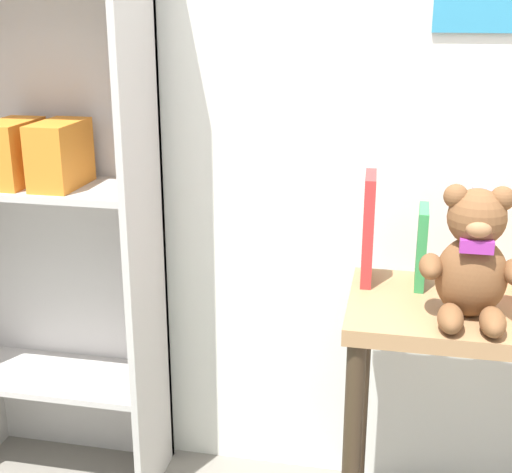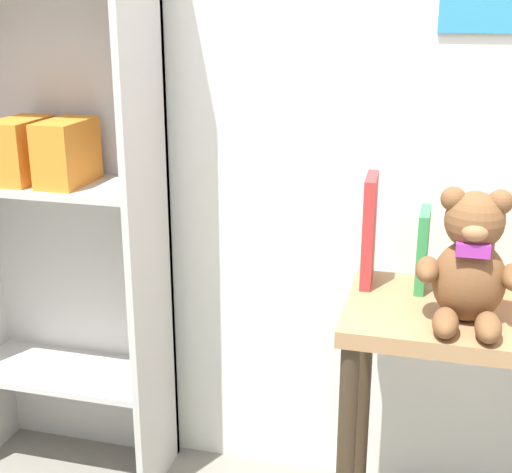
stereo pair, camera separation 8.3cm
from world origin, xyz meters
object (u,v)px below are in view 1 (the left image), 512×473
object	(u,v)px
teddy_bear	(473,259)
book_standing_red	(368,228)
book_standing_green	(423,247)
book_standing_pink	(480,242)
bookshelf_side	(46,150)
display_table	(473,364)

from	to	relation	value
teddy_bear	book_standing_red	distance (m)	0.28
book_standing_green	book_standing_pink	size ratio (longest dim) A/B	0.82
bookshelf_side	book_standing_red	bearing A→B (deg)	-4.94
display_table	book_standing_red	world-z (taller)	book_standing_red
display_table	book_standing_green	world-z (taller)	book_standing_green
book_standing_red	book_standing_green	distance (m)	0.13
display_table	book_standing_green	bearing A→B (deg)	140.90
bookshelf_side	display_table	xyz separation A→B (m)	(1.08, -0.18, -0.40)
teddy_bear	book_standing_green	world-z (taller)	teddy_bear
display_table	book_standing_pink	bearing A→B (deg)	90.00
bookshelf_side	book_standing_green	size ratio (longest dim) A/B	9.25
teddy_bear	bookshelf_side	bearing A→B (deg)	167.01
book_standing_pink	bookshelf_side	bearing A→B (deg)	176.56
teddy_bear	display_table	bearing A→B (deg)	66.36
teddy_bear	book_standing_pink	size ratio (longest dim) A/B	1.25
display_table	teddy_bear	bearing A→B (deg)	-113.64
book_standing_red	book_standing_pink	xyz separation A→B (m)	(0.25, -0.01, -0.01)
book_standing_red	teddy_bear	bearing A→B (deg)	-40.20
bookshelf_side	display_table	size ratio (longest dim) A/B	2.51
book_standing_pink	teddy_bear	bearing A→B (deg)	-99.12
bookshelf_side	teddy_bear	size ratio (longest dim) A/B	6.09
book_standing_green	book_standing_pink	xyz separation A→B (m)	(0.12, -0.00, 0.02)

